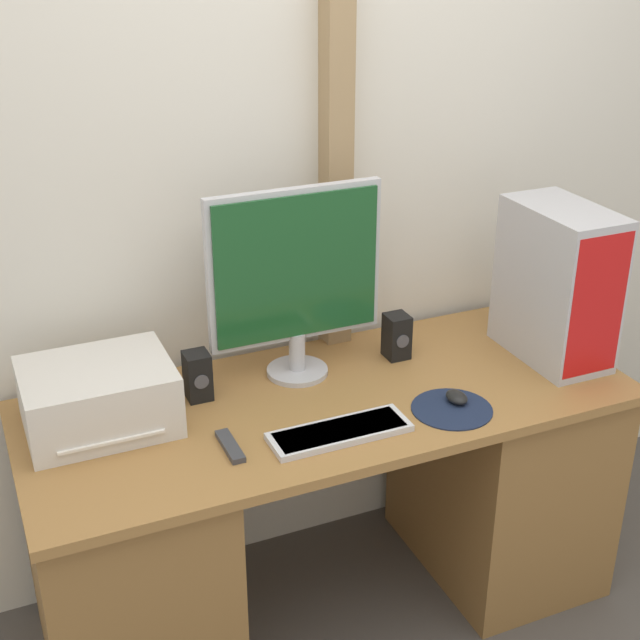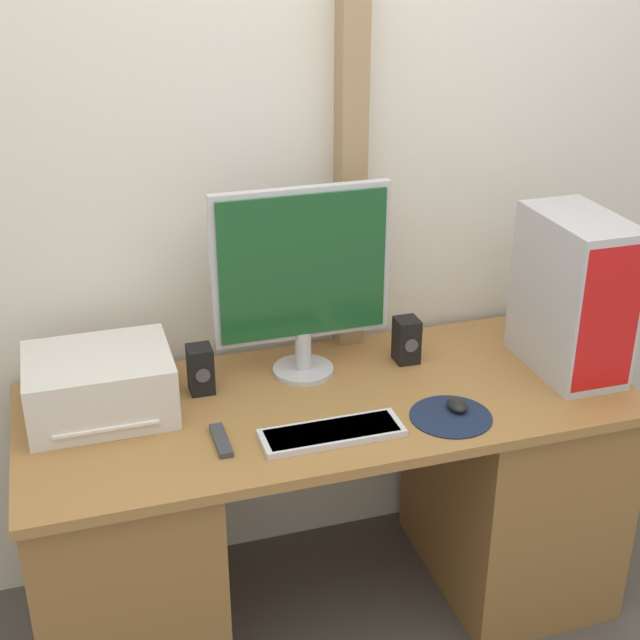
# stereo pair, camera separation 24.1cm
# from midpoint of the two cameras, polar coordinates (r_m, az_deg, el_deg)

# --- Properties ---
(wall_back) EXTENTS (6.40, 0.13, 2.70)m
(wall_back) POSITION_cam_midpoint_polar(r_m,az_deg,el_deg) (2.65, -5.83, 10.25)
(wall_back) COLOR silver
(wall_back) RESTS_ON ground_plane
(desk) EXTENTS (1.73, 0.70, 0.76)m
(desk) POSITION_cam_midpoint_polar(r_m,az_deg,el_deg) (2.74, -2.00, -11.77)
(desk) COLOR olive
(desk) RESTS_ON ground_plane
(monitor) EXTENTS (0.52, 0.18, 0.57)m
(monitor) POSITION_cam_midpoint_polar(r_m,az_deg,el_deg) (2.53, -4.30, 2.90)
(monitor) COLOR #B7B7BC
(monitor) RESTS_ON desk
(keyboard) EXTENTS (0.38, 0.13, 0.02)m
(keyboard) POSITION_cam_midpoint_polar(r_m,az_deg,el_deg) (2.36, -1.67, -7.25)
(keyboard) COLOR silver
(keyboard) RESTS_ON desk
(mousepad) EXTENTS (0.23, 0.23, 0.00)m
(mousepad) POSITION_cam_midpoint_polar(r_m,az_deg,el_deg) (2.48, 5.70, -5.77)
(mousepad) COLOR #19233D
(mousepad) RESTS_ON desk
(mouse) EXTENTS (0.05, 0.08, 0.03)m
(mouse) POSITION_cam_midpoint_polar(r_m,az_deg,el_deg) (2.51, 6.04, -5.01)
(mouse) COLOR black
(mouse) RESTS_ON mousepad
(computer_tower) EXTENTS (0.21, 0.37, 0.48)m
(computer_tower) POSITION_cam_midpoint_polar(r_m,az_deg,el_deg) (2.73, 12.57, 2.22)
(computer_tower) COLOR #B2B2B7
(computer_tower) RESTS_ON desk
(printer) EXTENTS (0.39, 0.32, 0.17)m
(printer) POSITION_cam_midpoint_polar(r_m,az_deg,el_deg) (2.46, -16.75, -4.82)
(printer) COLOR beige
(printer) RESTS_ON desk
(speaker_left) EXTENTS (0.07, 0.08, 0.14)m
(speaker_left) POSITION_cam_midpoint_polar(r_m,az_deg,el_deg) (2.54, -10.55, -3.60)
(speaker_left) COLOR black
(speaker_left) RESTS_ON desk
(speaker_right) EXTENTS (0.07, 0.08, 0.14)m
(speaker_right) POSITION_cam_midpoint_polar(r_m,az_deg,el_deg) (2.72, 2.42, -1.10)
(speaker_right) COLOR black
(speaker_right) RESTS_ON desk
(remote_control) EXTENTS (0.04, 0.15, 0.02)m
(remote_control) POSITION_cam_midpoint_polar(r_m,az_deg,el_deg) (2.33, -8.76, -8.08)
(remote_control) COLOR #38383D
(remote_control) RESTS_ON desk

